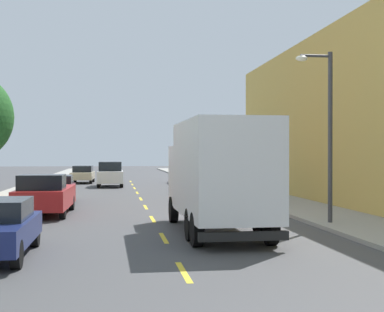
% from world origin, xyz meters
% --- Properties ---
extents(ground_plane, '(160.00, 160.00, 0.00)m').
position_xyz_m(ground_plane, '(0.00, 30.00, 0.00)').
color(ground_plane, '#424244').
extents(sidewalk_left, '(3.20, 120.00, 0.14)m').
position_xyz_m(sidewalk_left, '(-7.10, 28.00, 0.07)').
color(sidewalk_left, '#99968E').
rests_on(sidewalk_left, ground_plane).
extents(sidewalk_right, '(3.20, 120.00, 0.14)m').
position_xyz_m(sidewalk_right, '(7.10, 28.00, 0.07)').
color(sidewalk_right, '#99968E').
rests_on(sidewalk_right, ground_plane).
extents(lane_centerline_dashes, '(0.14, 47.20, 0.01)m').
position_xyz_m(lane_centerline_dashes, '(0.00, 24.50, 0.00)').
color(lane_centerline_dashes, yellow).
rests_on(lane_centerline_dashes, ground_plane).
extents(street_lamp, '(1.35, 0.28, 6.04)m').
position_xyz_m(street_lamp, '(5.93, 13.98, 3.69)').
color(street_lamp, '#38383D').
rests_on(street_lamp, sidewalk_right).
extents(delivery_box_truck, '(2.48, 7.76, 3.58)m').
position_xyz_m(delivery_box_truck, '(1.80, 12.67, 2.00)').
color(delivery_box_truck, white).
rests_on(delivery_box_truck, ground_plane).
extents(parked_pickup_orange, '(2.08, 5.33, 1.73)m').
position_xyz_m(parked_pickup_orange, '(4.44, 23.61, 0.83)').
color(parked_pickup_orange, orange).
rests_on(parked_pickup_orange, ground_plane).
extents(parked_pickup_red, '(2.11, 5.34, 1.73)m').
position_xyz_m(parked_pickup_red, '(-4.36, 19.10, 0.83)').
color(parked_pickup_red, '#AD1E1E').
rests_on(parked_pickup_red, ground_plane).
extents(parked_wagon_champagne, '(1.94, 4.74, 1.50)m').
position_xyz_m(parked_wagon_champagne, '(-4.21, 45.16, 0.80)').
color(parked_wagon_champagne, tan).
rests_on(parked_wagon_champagne, ground_plane).
extents(parked_hatchback_black, '(1.77, 4.01, 1.50)m').
position_xyz_m(parked_hatchback_black, '(4.48, 43.95, 0.76)').
color(parked_hatchback_black, black).
rests_on(parked_hatchback_black, ground_plane).
extents(parked_sedan_burgundy, '(1.92, 4.55, 1.43)m').
position_xyz_m(parked_sedan_burgundy, '(-4.49, 24.98, 0.75)').
color(parked_sedan_burgundy, maroon).
rests_on(parked_sedan_burgundy, ground_plane).
extents(parked_hatchback_forest, '(1.82, 4.03, 1.50)m').
position_xyz_m(parked_hatchback_forest, '(4.28, 31.28, 0.76)').
color(parked_hatchback_forest, '#194C28').
rests_on(parked_hatchback_forest, ground_plane).
extents(moving_white_sedan, '(1.95, 4.80, 1.93)m').
position_xyz_m(moving_white_sedan, '(-1.80, 39.28, 0.99)').
color(moving_white_sedan, silver).
rests_on(moving_white_sedan, ground_plane).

